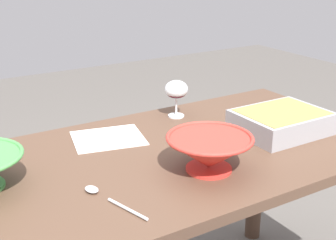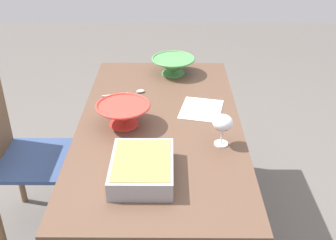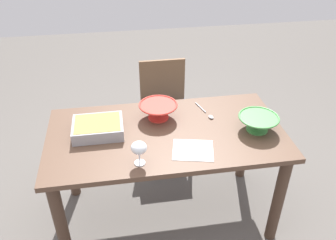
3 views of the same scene
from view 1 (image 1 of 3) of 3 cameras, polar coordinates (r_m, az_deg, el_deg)
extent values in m
cube|color=brown|center=(1.49, 0.40, -4.51)|extent=(1.48, 0.77, 0.03)
cylinder|color=#493427|center=(2.24, 10.82, -6.29)|extent=(0.07, 0.07, 0.70)
cylinder|color=white|center=(1.78, 1.01, 0.53)|extent=(0.06, 0.06, 0.01)
cylinder|color=white|center=(1.77, 1.02, 1.68)|extent=(0.01, 0.01, 0.07)
ellipsoid|color=white|center=(1.75, 1.03, 3.81)|extent=(0.09, 0.09, 0.07)
ellipsoid|color=#4C0A19|center=(1.75, 1.03, 3.44)|extent=(0.08, 0.08, 0.04)
cube|color=#99999E|center=(1.67, 13.71, -0.25)|extent=(0.31, 0.24, 0.08)
cube|color=#9E8C47|center=(1.66, 13.80, 0.72)|extent=(0.28, 0.21, 0.02)
cylinder|color=red|center=(1.37, 5.03, -5.97)|extent=(0.14, 0.14, 0.01)
cone|color=red|center=(1.34, 5.10, -4.03)|extent=(0.25, 0.25, 0.09)
torus|color=red|center=(1.33, 5.16, -2.19)|extent=(0.25, 0.25, 0.01)
cylinder|color=silver|center=(1.17, -5.00, -10.84)|extent=(0.05, 0.14, 0.01)
ellipsoid|color=silver|center=(1.26, -9.35, -8.40)|extent=(0.04, 0.05, 0.01)
cube|color=white|center=(1.59, -7.36, -2.22)|extent=(0.27, 0.24, 0.00)
camera|label=2|loc=(2.72, 35.70, 25.07)|focal=44.57mm
camera|label=3|loc=(3.14, -14.72, 32.05)|focal=37.59mm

